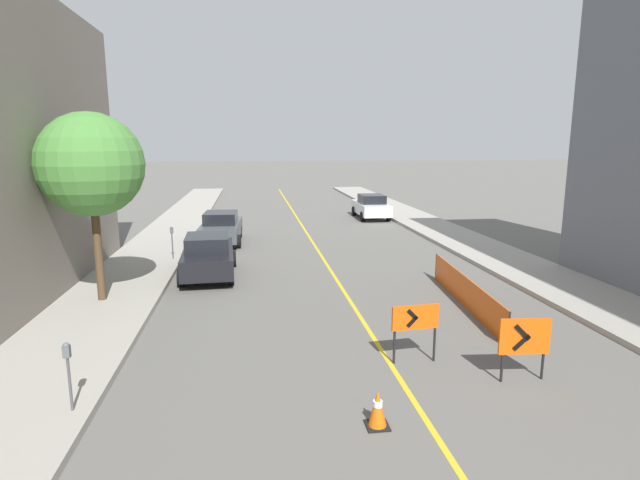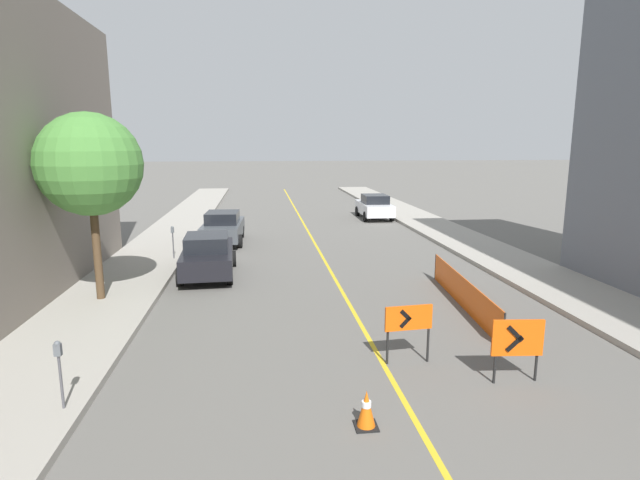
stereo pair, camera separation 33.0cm
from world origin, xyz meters
TOP-DOWN VIEW (x-y plane):
  - lane_stripe at (0.00, 30.60)m, footprint 0.12×61.20m
  - sidewalk_left at (-7.48, 30.60)m, footprint 3.07×61.20m
  - sidewalk_right at (7.48, 30.60)m, footprint 3.07×61.20m
  - traffic_cone_fourth at (-0.92, 14.70)m, footprint 0.41×0.41m
  - arrow_barricade_primary at (0.56, 17.15)m, footprint 1.11×0.16m
  - arrow_barricade_secondary at (2.51, 15.98)m, footprint 1.07×0.16m
  - safety_mesh_fence at (3.37, 20.79)m, footprint 0.64×6.42m
  - parked_car_curb_near at (-4.65, 25.42)m, footprint 2.00×4.38m
  - parked_car_curb_mid at (-4.52, 31.73)m, footprint 2.00×4.38m
  - parked_car_curb_far at (4.84, 38.95)m, footprint 1.94×4.32m
  - parking_meter_near_curb at (-6.30, 15.70)m, footprint 0.12×0.11m
  - parking_meter_far_curb at (-6.30, 27.82)m, footprint 0.12×0.11m
  - street_tree_left_near at (-7.64, 22.45)m, footprint 3.05×3.05m

SIDE VIEW (x-z plane):
  - lane_stripe at x=0.00m, z-range 0.00..0.01m
  - sidewalk_left at x=-7.48m, z-range 0.00..0.17m
  - sidewalk_right at x=7.48m, z-range 0.00..0.17m
  - traffic_cone_fourth at x=-0.92m, z-range 0.00..0.68m
  - safety_mesh_fence at x=3.37m, z-range 0.00..0.92m
  - parked_car_curb_near at x=-4.65m, z-range 0.00..1.59m
  - parked_car_curb_mid at x=-4.52m, z-range 0.00..1.59m
  - parked_car_curb_far at x=4.84m, z-range 0.00..1.59m
  - arrow_barricade_secondary at x=2.51m, z-range 0.25..1.61m
  - arrow_barricade_primary at x=0.56m, z-range 0.32..1.67m
  - parking_meter_near_curb at x=-6.30m, z-range 0.44..1.73m
  - parking_meter_far_curb at x=-6.30m, z-range 0.45..1.81m
  - street_tree_left_near at x=-7.64m, z-range 1.45..7.09m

